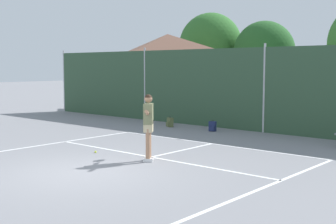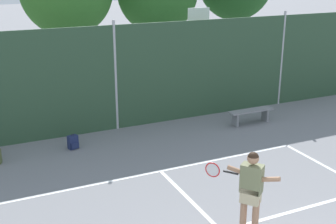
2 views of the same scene
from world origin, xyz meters
name	(u,v)px [view 1 (image 1 of 2)]	position (x,y,z in m)	size (l,w,h in m)	color
ground_plane	(83,172)	(0.00, 0.00, 0.00)	(120.00, 120.00, 0.00)	gray
court_markings	(103,168)	(0.00, 0.65, 0.00)	(8.30, 11.10, 0.01)	white
chainlink_fence	(264,90)	(0.00, 9.00, 1.68)	(26.09, 0.09, 3.51)	#2D4C33
clubhouse_building	(168,72)	(-8.29, 12.73, 2.29)	(7.22, 5.18, 4.44)	beige
tennis_player	(148,121)	(0.32, 2.03, 1.11)	(0.99, 1.12, 1.85)	silver
tennis_ball	(95,152)	(-1.71, 1.84, 0.03)	(0.07, 0.07, 0.07)	#CCE033
backpack_olive	(170,122)	(-3.85, 7.78, 0.19)	(0.33, 0.31, 0.46)	#566038
backpack_navy	(212,126)	(-1.71, 7.93, 0.19)	(0.32, 0.30, 0.46)	navy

